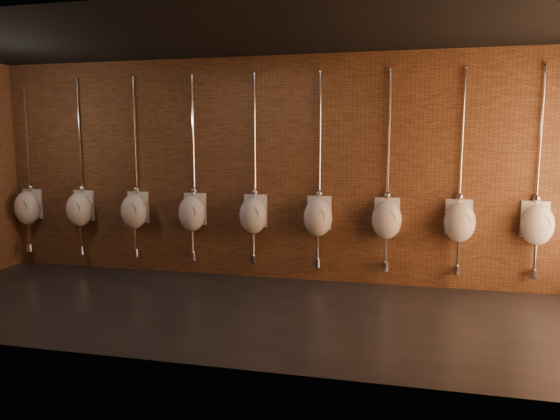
{
  "coord_description": "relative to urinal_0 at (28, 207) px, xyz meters",
  "views": [
    {
      "loc": [
        1.73,
        -5.5,
        2.0
      ],
      "look_at": [
        0.3,
        0.9,
        1.1
      ],
      "focal_mm": 32.0,
      "sensor_mm": 36.0,
      "label": 1
    }
  ],
  "objects": [
    {
      "name": "urinal_3",
      "position": [
        2.83,
        0.0,
        0.0
      ],
      "size": [
        0.42,
        0.37,
        2.72
      ],
      "color": "white",
      "rests_on": "ground"
    },
    {
      "name": "urinal_5",
      "position": [
        4.71,
        0.0,
        0.0
      ],
      "size": [
        0.42,
        0.37,
        2.72
      ],
      "color": "white",
      "rests_on": "ground"
    },
    {
      "name": "urinal_8",
      "position": [
        7.53,
        0.0,
        0.0
      ],
      "size": [
        0.42,
        0.37,
        2.72
      ],
      "color": "white",
      "rests_on": "ground"
    },
    {
      "name": "ground",
      "position": [
        3.97,
        -1.36,
        -0.96
      ],
      "size": [
        8.5,
        8.5,
        0.0
      ],
      "primitive_type": "plane",
      "color": "black",
      "rests_on": "ground"
    },
    {
      "name": "urinal_1",
      "position": [
        0.94,
        0.0,
        0.0
      ],
      "size": [
        0.42,
        0.37,
        2.72
      ],
      "color": "white",
      "rests_on": "ground"
    },
    {
      "name": "urinal_7",
      "position": [
        6.59,
        0.0,
        0.0
      ],
      "size": [
        0.42,
        0.37,
        2.72
      ],
      "color": "white",
      "rests_on": "ground"
    },
    {
      "name": "urinal_6",
      "position": [
        5.65,
        0.0,
        0.0
      ],
      "size": [
        0.42,
        0.37,
        2.72
      ],
      "color": "white",
      "rests_on": "ground"
    },
    {
      "name": "room_shell",
      "position": [
        3.97,
        -1.36,
        1.05
      ],
      "size": [
        8.54,
        3.04,
        3.22
      ],
      "color": "black",
      "rests_on": "ground"
    },
    {
      "name": "urinal_4",
      "position": [
        3.77,
        0.0,
        0.0
      ],
      "size": [
        0.42,
        0.37,
        2.72
      ],
      "color": "white",
      "rests_on": "ground"
    },
    {
      "name": "urinal_0",
      "position": [
        0.0,
        0.0,
        0.0
      ],
      "size": [
        0.42,
        0.37,
        2.72
      ],
      "color": "white",
      "rests_on": "ground"
    },
    {
      "name": "urinal_2",
      "position": [
        1.88,
        0.0,
        0.0
      ],
      "size": [
        0.42,
        0.37,
        2.72
      ],
      "color": "white",
      "rests_on": "ground"
    }
  ]
}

